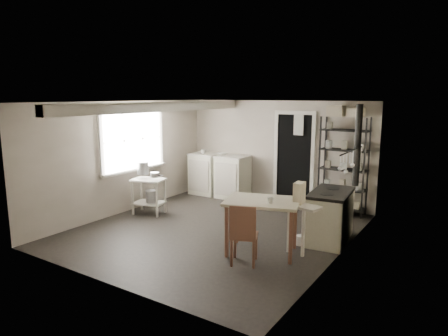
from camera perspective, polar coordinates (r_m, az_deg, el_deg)
The scene contains 31 objects.
floor at distance 7.35m, azimuth -1.28°, elevation -8.82°, with size 5.00×5.00×0.00m, color black.
ceiling at distance 6.95m, azimuth -1.36°, elevation 9.40°, with size 5.00×5.00×0.00m, color silver.
wall_back at distance 9.21m, azimuth 7.46°, elevation 2.38°, with size 4.50×0.02×2.30m, color #AEA395.
wall_front at distance 5.23m, azimuth -16.94°, elevation -4.10°, with size 4.50×0.02×2.30m, color #AEA395.
wall_left at distance 8.51m, azimuth -13.95°, elevation 1.51°, with size 0.02×5.00×2.30m, color #AEA395.
wall_right at distance 6.11m, azimuth 16.43°, elevation -2.03°, with size 0.02×5.00×2.30m, color #AEA395.
window at distance 8.58m, azimuth -12.95°, elevation 3.98°, with size 0.12×1.76×1.28m, color silver, non-canonical shape.
doorway at distance 9.02m, azimuth 9.93°, elevation 1.18°, with size 0.96×0.10×2.08m, color silver, non-canonical shape.
ceiling_beam at distance 7.69m, azimuth -8.86°, elevation 8.63°, with size 0.18×5.00×0.18m, color silver, non-canonical shape.
wallpaper_panel at distance 6.11m, azimuth 16.34°, elevation -2.02°, with size 0.01×5.00×2.30m, color beige, non-canonical shape.
utensil_rail at distance 6.63m, azimuth 17.60°, elevation 2.37°, with size 0.06×1.20×0.44m, color #B9BABC, non-canonical shape.
prep_table at distance 8.36m, azimuth -10.69°, elevation -3.77°, with size 0.64×0.46×0.73m, color silver, non-canonical shape.
stockpot at distance 8.36m, azimuth -11.54°, elevation -0.01°, with size 0.24×0.24×0.26m, color #B9BABC.
saucepan at distance 8.08m, azimuth -9.88°, elevation -0.96°, with size 0.18×0.18×0.10m, color #B9BABC.
bucket at distance 8.28m, azimuth -10.32°, elevation -4.01°, with size 0.23×0.23×0.25m, color #B9BABC.
base_cabinets at distance 9.71m, azimuth -0.67°, elevation -1.26°, with size 1.54×0.66×1.01m, color beige, non-canonical shape.
mixing_bowl at distance 9.51m, azimuth -0.23°, elevation 1.54°, with size 0.30×0.30×0.07m, color silver.
counter_cup at distance 9.76m, azimuth -2.99°, elevation 1.83°, with size 0.12×0.12×0.10m, color silver.
shelf_rack at distance 8.50m, azimuth 16.66°, elevation -0.01°, with size 0.94×0.37×1.99m, color black, non-canonical shape.
shelf_jar at distance 8.48m, azimuth 14.67°, elevation 2.88°, with size 0.08×0.08×0.18m, color silver.
storage_box_a at distance 8.42m, azimuth 15.69°, elevation 7.22°, with size 0.32×0.28×0.22m, color beige.
storage_box_b at distance 8.32m, azimuth 18.29°, elevation 6.91°, with size 0.28×0.26×0.18m, color beige.
stove at distance 6.93m, azimuth 14.94°, elevation -6.55°, with size 0.60×1.08×0.85m, color beige, non-canonical shape.
stovepipe at distance 7.02m, azimuth 18.53°, elevation 3.07°, with size 0.11×0.11×1.46m, color black, non-canonical shape.
side_ledge at distance 6.19m, azimuth 11.13°, elevation -8.56°, with size 0.52×0.28×0.80m, color silver, non-canonical shape.
oats_box at distance 6.11m, azimuth 10.72°, elevation -3.12°, with size 0.13×0.22×0.33m, color beige.
work_table at distance 6.25m, azimuth 5.42°, elevation -8.69°, with size 1.11×0.78×0.84m, color beige, non-canonical shape.
table_cup at distance 5.96m, azimuth 6.63°, elevation -5.38°, with size 0.10×0.10×0.09m, color silver.
chair at distance 5.83m, azimuth 2.91°, elevation -9.00°, with size 0.37×0.39×0.90m, color #553124, non-canonical shape.
flour_sack at distance 8.27m, azimuth 13.43°, elevation -5.17°, with size 0.39×0.33×0.47m, color beige.
floor_crock at distance 6.74m, azimuth 10.76°, elevation -10.14°, with size 0.13×0.13×0.16m, color silver.
Camera 1 is at (3.91, -5.74, 2.42)m, focal length 32.00 mm.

